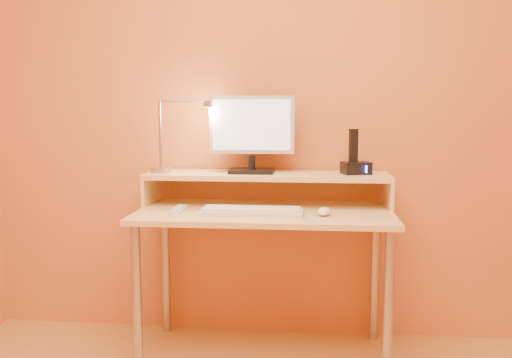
# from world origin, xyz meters

# --- Properties ---
(wall_back) EXTENTS (3.00, 0.04, 2.50)m
(wall_back) POSITION_xyz_m (0.00, 1.50, 1.25)
(wall_back) COLOR #D3813E
(wall_back) RESTS_ON floor
(desk_leg_fl) EXTENTS (0.04, 0.04, 0.69)m
(desk_leg_fl) POSITION_xyz_m (-0.55, 0.93, 0.35)
(desk_leg_fl) COLOR #A7A6B0
(desk_leg_fl) RESTS_ON floor
(desk_leg_fr) EXTENTS (0.04, 0.04, 0.69)m
(desk_leg_fr) POSITION_xyz_m (0.55, 0.93, 0.35)
(desk_leg_fr) COLOR #A7A6B0
(desk_leg_fr) RESTS_ON floor
(desk_leg_bl) EXTENTS (0.04, 0.04, 0.69)m
(desk_leg_bl) POSITION_xyz_m (-0.55, 1.43, 0.35)
(desk_leg_bl) COLOR #A7A6B0
(desk_leg_bl) RESTS_ON floor
(desk_leg_br) EXTENTS (0.04, 0.04, 0.69)m
(desk_leg_br) POSITION_xyz_m (0.55, 1.43, 0.35)
(desk_leg_br) COLOR #A7A6B0
(desk_leg_br) RESTS_ON floor
(desk_lower) EXTENTS (1.20, 0.60, 0.02)m
(desk_lower) POSITION_xyz_m (0.00, 1.18, 0.71)
(desk_lower) COLOR #EEB977
(desk_lower) RESTS_ON floor
(shelf_riser_left) EXTENTS (0.02, 0.30, 0.14)m
(shelf_riser_left) POSITION_xyz_m (-0.59, 1.33, 0.79)
(shelf_riser_left) COLOR #EEB977
(shelf_riser_left) RESTS_ON desk_lower
(shelf_riser_right) EXTENTS (0.02, 0.30, 0.14)m
(shelf_riser_right) POSITION_xyz_m (0.59, 1.33, 0.79)
(shelf_riser_right) COLOR #EEB977
(shelf_riser_right) RESTS_ON desk_lower
(desk_shelf) EXTENTS (1.20, 0.30, 0.02)m
(desk_shelf) POSITION_xyz_m (0.00, 1.33, 0.87)
(desk_shelf) COLOR #EEB977
(desk_shelf) RESTS_ON desk_lower
(monitor_foot) EXTENTS (0.22, 0.16, 0.02)m
(monitor_foot) POSITION_xyz_m (-0.08, 1.33, 0.89)
(monitor_foot) COLOR black
(monitor_foot) RESTS_ON desk_shelf
(monitor_neck) EXTENTS (0.04, 0.04, 0.07)m
(monitor_neck) POSITION_xyz_m (-0.08, 1.33, 0.93)
(monitor_neck) COLOR black
(monitor_neck) RESTS_ON monitor_foot
(monitor_panel) EXTENTS (0.42, 0.07, 0.28)m
(monitor_panel) POSITION_xyz_m (-0.08, 1.34, 1.12)
(monitor_panel) COLOR silver
(monitor_panel) RESTS_ON monitor_neck
(monitor_back) EXTENTS (0.38, 0.04, 0.24)m
(monitor_back) POSITION_xyz_m (-0.08, 1.36, 1.12)
(monitor_back) COLOR black
(monitor_back) RESTS_ON monitor_panel
(monitor_screen) EXTENTS (0.38, 0.03, 0.25)m
(monitor_screen) POSITION_xyz_m (-0.08, 1.32, 1.12)
(monitor_screen) COLOR silver
(monitor_screen) RESTS_ON monitor_panel
(lamp_base) EXTENTS (0.10, 0.10, 0.02)m
(lamp_base) POSITION_xyz_m (-0.53, 1.30, 0.89)
(lamp_base) COLOR #A7A6B0
(lamp_base) RESTS_ON desk_shelf
(lamp_post) EXTENTS (0.01, 0.01, 0.33)m
(lamp_post) POSITION_xyz_m (-0.53, 1.30, 1.07)
(lamp_post) COLOR #A7A6B0
(lamp_post) RESTS_ON lamp_base
(lamp_arm) EXTENTS (0.24, 0.01, 0.01)m
(lamp_arm) POSITION_xyz_m (-0.41, 1.30, 1.24)
(lamp_arm) COLOR #A7A6B0
(lamp_arm) RESTS_ON lamp_post
(lamp_head) EXTENTS (0.04, 0.04, 0.03)m
(lamp_head) POSITION_xyz_m (-0.29, 1.30, 1.22)
(lamp_head) COLOR #A7A6B0
(lamp_head) RESTS_ON lamp_arm
(lamp_bulb) EXTENTS (0.03, 0.03, 0.00)m
(lamp_bulb) POSITION_xyz_m (-0.29, 1.30, 1.20)
(lamp_bulb) COLOR #FFEAC6
(lamp_bulb) RESTS_ON lamp_head
(phone_dock) EXTENTS (0.15, 0.13, 0.06)m
(phone_dock) POSITION_xyz_m (0.43, 1.33, 0.91)
(phone_dock) COLOR black
(phone_dock) RESTS_ON desk_shelf
(phone_handset) EXTENTS (0.05, 0.04, 0.16)m
(phone_handset) POSITION_xyz_m (0.42, 1.33, 1.02)
(phone_handset) COLOR black
(phone_handset) RESTS_ON phone_dock
(phone_led) EXTENTS (0.01, 0.00, 0.04)m
(phone_led) POSITION_xyz_m (0.48, 1.28, 0.91)
(phone_led) COLOR #274DFF
(phone_led) RESTS_ON phone_dock
(keyboard) EXTENTS (0.46, 0.16, 0.02)m
(keyboard) POSITION_xyz_m (-0.05, 1.07, 0.73)
(keyboard) COLOR silver
(keyboard) RESTS_ON desk_lower
(mouse) EXTENTS (0.08, 0.12, 0.04)m
(mouse) POSITION_xyz_m (0.28, 1.09, 0.74)
(mouse) COLOR white
(mouse) RESTS_ON desk_lower
(remote_control) EXTENTS (0.05, 0.17, 0.02)m
(remote_control) POSITION_xyz_m (-0.40, 1.10, 0.73)
(remote_control) COLOR silver
(remote_control) RESTS_ON desk_lower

